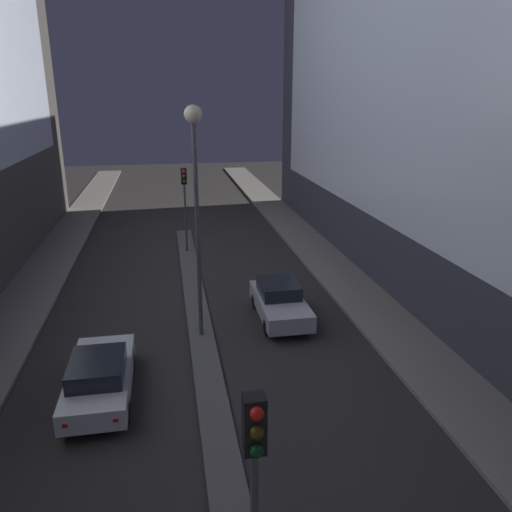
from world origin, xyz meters
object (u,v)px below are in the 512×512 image
object	(u,v)px
traffic_light_near	(255,475)
traffic_light_mid	(184,191)
car_right_lane	(280,301)
car_left_lane	(100,377)
street_lamp	(195,173)

from	to	relation	value
traffic_light_near	traffic_light_mid	size ratio (longest dim) A/B	1.00
traffic_light_mid	car_right_lane	size ratio (longest dim) A/B	1.14
traffic_light_mid	car_right_lane	xyz separation A→B (m)	(3.30, -9.64, -2.88)
car_right_lane	traffic_light_mid	bearing A→B (deg)	108.91
car_left_lane	car_right_lane	bearing A→B (deg)	34.48
traffic_light_near	traffic_light_mid	xyz separation A→B (m)	(0.00, 22.20, 0.00)
traffic_light_mid	car_right_lane	world-z (taller)	traffic_light_mid
traffic_light_near	car_right_lane	bearing A→B (deg)	75.27
car_right_lane	street_lamp	bearing A→B (deg)	-161.90
street_lamp	car_right_lane	distance (m)	6.50
car_left_lane	car_right_lane	size ratio (longest dim) A/B	1.06
traffic_light_mid	car_right_lane	bearing A→B (deg)	-71.09
traffic_light_mid	street_lamp	bearing A→B (deg)	-90.00
street_lamp	car_right_lane	xyz separation A→B (m)	(3.30, 1.08, -5.49)
traffic_light_near	car_right_lane	distance (m)	13.30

